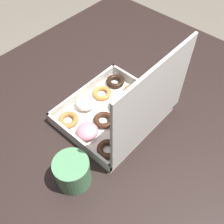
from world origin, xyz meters
The scene contains 4 objects.
ground_plane centered at (0.00, 0.00, 0.00)m, with size 8.00×8.00×0.00m, color #6B6054.
dining_table centered at (0.00, 0.00, 0.68)m, with size 1.18×0.98×0.78m.
donut_box centered at (0.01, 0.07, 0.83)m, with size 0.31×0.27×0.29m.
coffee_mug centered at (0.24, 0.11, 0.82)m, with size 0.09×0.09×0.09m.
Camera 1 is at (0.40, 0.38, 1.44)m, focal length 42.00 mm.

